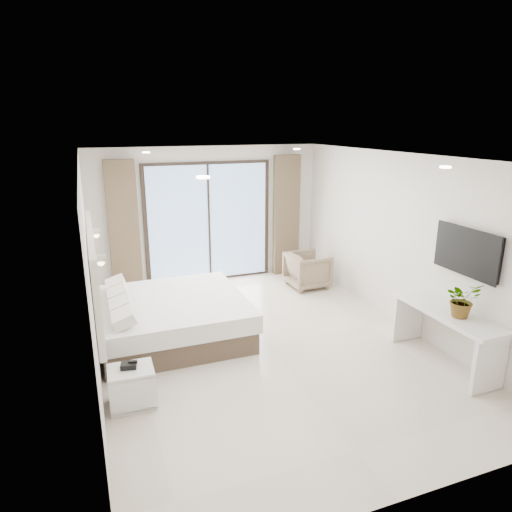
{
  "coord_description": "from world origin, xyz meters",
  "views": [
    {
      "loc": [
        -2.25,
        -5.62,
        3.13
      ],
      "look_at": [
        0.01,
        0.4,
        1.24
      ],
      "focal_mm": 32.0,
      "sensor_mm": 36.0,
      "label": 1
    }
  ],
  "objects_px": {
    "nightstand": "(132,387)",
    "console_desk": "(446,324)",
    "bed": "(171,318)",
    "armchair": "(308,268)"
  },
  "relations": [
    {
      "from": "bed",
      "to": "nightstand",
      "type": "bearing_deg",
      "value": -115.15
    },
    {
      "from": "bed",
      "to": "armchair",
      "type": "relative_size",
      "value": 2.85
    },
    {
      "from": "console_desk",
      "to": "armchair",
      "type": "bearing_deg",
      "value": 96.07
    },
    {
      "from": "bed",
      "to": "nightstand",
      "type": "distance_m",
      "value": 1.75
    },
    {
      "from": "nightstand",
      "to": "armchair",
      "type": "relative_size",
      "value": 0.68
    },
    {
      "from": "nightstand",
      "to": "console_desk",
      "type": "height_order",
      "value": "console_desk"
    },
    {
      "from": "console_desk",
      "to": "armchair",
      "type": "height_order",
      "value": "console_desk"
    },
    {
      "from": "bed",
      "to": "armchair",
      "type": "distance_m",
      "value": 3.18
    },
    {
      "from": "bed",
      "to": "console_desk",
      "type": "xyz_separation_m",
      "value": [
        3.27,
        -2.07,
        0.25
      ]
    },
    {
      "from": "console_desk",
      "to": "armchair",
      "type": "distance_m",
      "value": 3.35
    }
  ]
}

